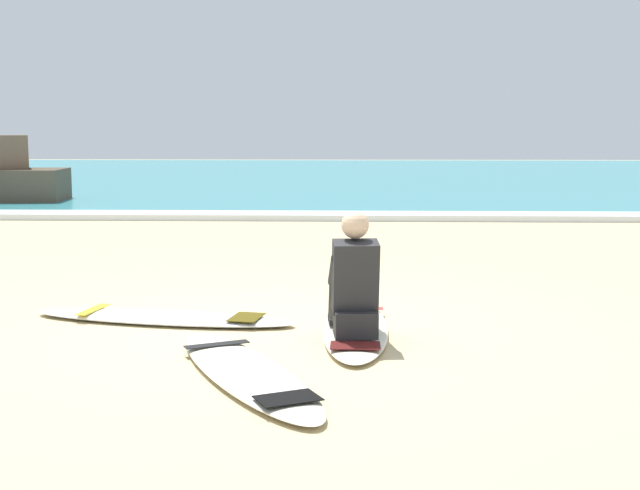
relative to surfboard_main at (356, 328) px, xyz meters
The scene contains 7 objects.
ground_plane 0.66m from the surfboard_main, behind, with size 80.00×80.00×0.00m, color #CCB584.
sea 22.53m from the surfboard_main, 91.67° to the left, with size 80.00×28.00×0.10m, color teal.
breaking_foam 8.85m from the surfboard_main, 94.26° to the left, with size 80.00×0.90×0.11m, color white.
surfboard_main is the anchor object (origin of this frame).
surfer_seated 0.51m from the surfboard_main, 93.07° to the right, with size 0.41×0.73×0.95m.
surfboard_spare_near 1.68m from the surfboard_main, 167.83° to the left, with size 2.38×0.94×0.08m.
surfboard_spare_far 1.47m from the surfboard_main, 119.94° to the right, with size 1.48×2.28×0.08m.
Camera 1 is at (0.59, -6.70, 1.62)m, focal length 47.77 mm.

